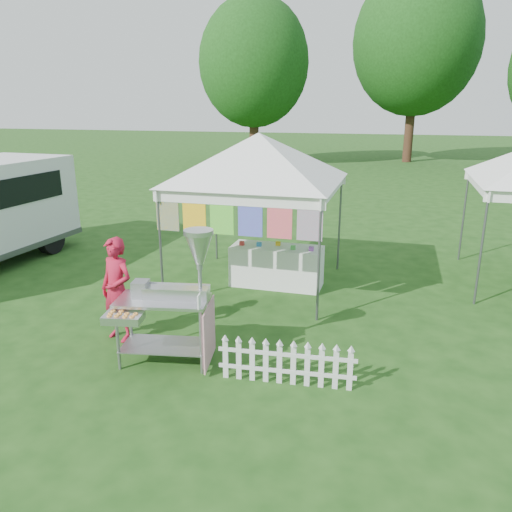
% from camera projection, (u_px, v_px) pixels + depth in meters
% --- Properties ---
extents(ground, '(120.00, 120.00, 0.00)m').
position_uv_depth(ground, '(191.00, 368.00, 6.91)').
color(ground, '#1B4213').
rests_on(ground, ground).
extents(canopy_main, '(4.24, 4.24, 3.45)m').
position_uv_depth(canopy_main, '(259.00, 133.00, 9.26)').
color(canopy_main, '#59595E').
rests_on(canopy_main, ground).
extents(tree_left, '(6.40, 6.40, 9.53)m').
position_uv_depth(tree_left, '(254.00, 63.00, 28.87)').
color(tree_left, '#332012').
rests_on(tree_left, ground).
extents(tree_mid, '(7.60, 7.60, 11.52)m').
position_uv_depth(tree_mid, '(417.00, 41.00, 29.82)').
color(tree_mid, '#332012').
rests_on(tree_mid, ground).
extents(donut_cart, '(1.40, 1.16, 1.93)m').
position_uv_depth(donut_cart, '(176.00, 287.00, 6.72)').
color(donut_cart, gray).
rests_on(donut_cart, ground).
extents(vendor, '(0.68, 0.55, 1.62)m').
position_uv_depth(vendor, '(117.00, 290.00, 7.56)').
color(vendor, '#B01531').
rests_on(vendor, ground).
extents(picket_fence, '(1.80, 0.18, 0.56)m').
position_uv_depth(picket_fence, '(286.00, 364.00, 6.43)').
color(picket_fence, silver).
rests_on(picket_fence, ground).
extents(display_table, '(1.80, 0.70, 0.81)m').
position_uv_depth(display_table, '(277.00, 266.00, 9.96)').
color(display_table, white).
rests_on(display_table, ground).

